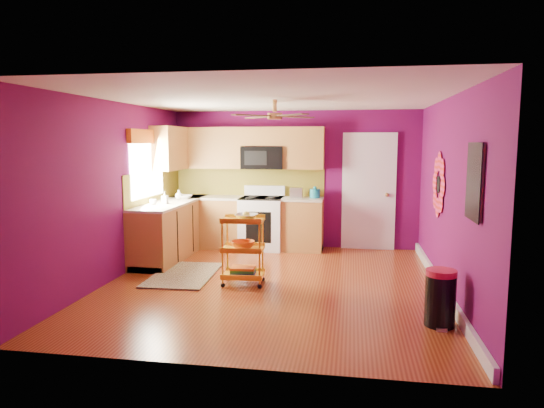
# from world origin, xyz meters

# --- Properties ---
(ground) EXTENTS (5.00, 5.00, 0.00)m
(ground) POSITION_xyz_m (0.00, 0.00, 0.00)
(ground) COLOR maroon
(ground) RESTS_ON ground
(room_envelope) EXTENTS (4.54, 5.04, 2.52)m
(room_envelope) POSITION_xyz_m (0.03, 0.00, 1.63)
(room_envelope) COLOR #5F0A4B
(room_envelope) RESTS_ON ground
(lower_cabinets) EXTENTS (2.81, 2.31, 0.94)m
(lower_cabinets) POSITION_xyz_m (-1.35, 1.82, 0.43)
(lower_cabinets) COLOR #905C27
(lower_cabinets) RESTS_ON ground
(electric_range) EXTENTS (0.76, 0.66, 1.13)m
(electric_range) POSITION_xyz_m (-0.55, 2.17, 0.48)
(electric_range) COLOR white
(electric_range) RESTS_ON ground
(upper_cabinetry) EXTENTS (2.80, 2.30, 1.26)m
(upper_cabinetry) POSITION_xyz_m (-1.24, 2.17, 1.80)
(upper_cabinetry) COLOR #905C27
(upper_cabinetry) RESTS_ON ground
(left_window) EXTENTS (0.08, 1.35, 1.08)m
(left_window) POSITION_xyz_m (-2.22, 1.05, 1.74)
(left_window) COLOR white
(left_window) RESTS_ON ground
(panel_door) EXTENTS (0.95, 0.11, 2.15)m
(panel_door) POSITION_xyz_m (1.35, 2.47, 1.02)
(panel_door) COLOR white
(panel_door) RESTS_ON ground
(right_wall_art) EXTENTS (0.04, 2.74, 1.04)m
(right_wall_art) POSITION_xyz_m (2.23, -0.34, 1.44)
(right_wall_art) COLOR black
(right_wall_art) RESTS_ON ground
(ceiling_fan) EXTENTS (1.01, 1.01, 0.26)m
(ceiling_fan) POSITION_xyz_m (0.00, 0.20, 2.29)
(ceiling_fan) COLOR #BF8C3F
(ceiling_fan) RESTS_ON ground
(shag_rug) EXTENTS (0.92, 1.44, 0.02)m
(shag_rug) POSITION_xyz_m (-1.34, 0.21, 0.01)
(shag_rug) COLOR black
(shag_rug) RESTS_ON ground
(rolling_cart) EXTENTS (0.58, 0.44, 1.01)m
(rolling_cart) POSITION_xyz_m (-0.39, -0.06, 0.52)
(rolling_cart) COLOR yellow
(rolling_cart) RESTS_ON ground
(trash_can) EXTENTS (0.35, 0.36, 0.61)m
(trash_can) POSITION_xyz_m (1.99, -1.20, 0.30)
(trash_can) COLOR black
(trash_can) RESTS_ON ground
(teal_kettle) EXTENTS (0.18, 0.18, 0.21)m
(teal_kettle) POSITION_xyz_m (0.40, 2.25, 1.02)
(teal_kettle) COLOR teal
(teal_kettle) RESTS_ON lower_cabinets
(toaster) EXTENTS (0.22, 0.15, 0.18)m
(toaster) POSITION_xyz_m (0.07, 2.22, 1.03)
(toaster) COLOR beige
(toaster) RESTS_ON lower_cabinets
(soap_bottle_a) EXTENTS (0.09, 0.09, 0.20)m
(soap_bottle_a) POSITION_xyz_m (-1.93, 1.02, 1.04)
(soap_bottle_a) COLOR #EA3F72
(soap_bottle_a) RESTS_ON lower_cabinets
(soap_bottle_b) EXTENTS (0.13, 0.13, 0.17)m
(soap_bottle_b) POSITION_xyz_m (-1.93, 1.68, 1.02)
(soap_bottle_b) COLOR white
(soap_bottle_b) RESTS_ON lower_cabinets
(counter_dish) EXTENTS (0.26, 0.26, 0.06)m
(counter_dish) POSITION_xyz_m (-1.85, 1.76, 0.97)
(counter_dish) COLOR white
(counter_dish) RESTS_ON lower_cabinets
(counter_cup) EXTENTS (0.11, 0.11, 0.09)m
(counter_cup) POSITION_xyz_m (-2.08, 0.90, 0.98)
(counter_cup) COLOR white
(counter_cup) RESTS_ON lower_cabinets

